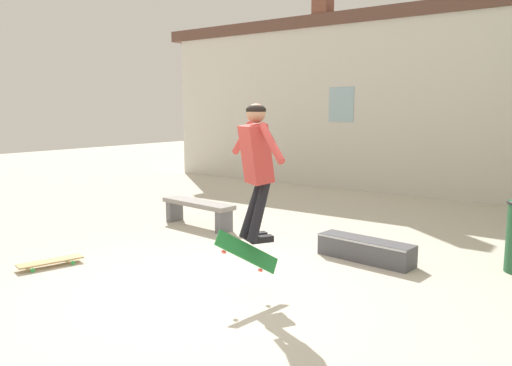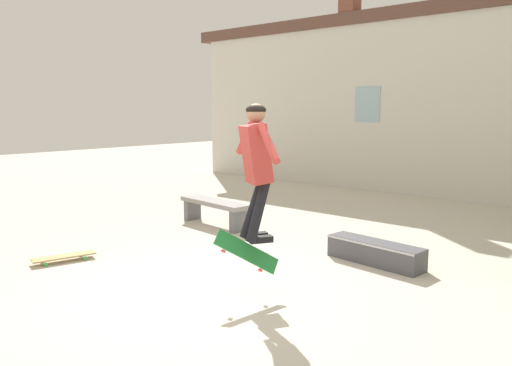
{
  "view_description": "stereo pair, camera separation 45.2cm",
  "coord_description": "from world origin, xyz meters",
  "px_view_note": "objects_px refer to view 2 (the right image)",
  "views": [
    {
      "loc": [
        3.56,
        -4.19,
        2.1
      ],
      "look_at": [
        0.38,
        0.22,
        1.29
      ],
      "focal_mm": 35.0,
      "sensor_mm": 36.0,
      "label": 1
    },
    {
      "loc": [
        3.91,
        -3.91,
        2.1
      ],
      "look_at": [
        0.38,
        0.22,
        1.29
      ],
      "focal_mm": 35.0,
      "sensor_mm": 36.0,
      "label": 2
    }
  ],
  "objects_px": {
    "skater": "(256,160)",
    "skateboard_flipping": "(246,252)",
    "park_bench": "(214,207)",
    "skate_ledge": "(375,252)",
    "skateboard_resting": "(64,256)"
  },
  "relations": [
    {
      "from": "skater",
      "to": "skateboard_resting",
      "type": "bearing_deg",
      "value": 135.67
    },
    {
      "from": "skateboard_flipping",
      "to": "skater",
      "type": "bearing_deg",
      "value": 1.45
    },
    {
      "from": "park_bench",
      "to": "skater",
      "type": "xyz_separation_m",
      "value": [
        2.83,
        -2.13,
        1.21
      ]
    },
    {
      "from": "park_bench",
      "to": "skater",
      "type": "bearing_deg",
      "value": -30.55
    },
    {
      "from": "park_bench",
      "to": "skate_ledge",
      "type": "bearing_deg",
      "value": 3.55
    },
    {
      "from": "skater",
      "to": "skate_ledge",
      "type": "bearing_deg",
      "value": 17.13
    },
    {
      "from": "park_bench",
      "to": "skateboard_flipping",
      "type": "xyz_separation_m",
      "value": [
        2.76,
        -2.21,
        0.18
      ]
    },
    {
      "from": "skater",
      "to": "skateboard_flipping",
      "type": "bearing_deg",
      "value": 171.62
    },
    {
      "from": "skate_ledge",
      "to": "park_bench",
      "type": "bearing_deg",
      "value": -176.66
    },
    {
      "from": "skater",
      "to": "skateboard_flipping",
      "type": "xyz_separation_m",
      "value": [
        -0.07,
        -0.09,
        -1.03
      ]
    },
    {
      "from": "skateboard_flipping",
      "to": "skateboard_resting",
      "type": "xyz_separation_m",
      "value": [
        -2.79,
        -0.68,
        -0.44
      ]
    },
    {
      "from": "skate_ledge",
      "to": "skateboard_flipping",
      "type": "bearing_deg",
      "value": -98.54
    },
    {
      "from": "skateboard_resting",
      "to": "park_bench",
      "type": "bearing_deg",
      "value": 14.93
    },
    {
      "from": "park_bench",
      "to": "skater",
      "type": "distance_m",
      "value": 3.74
    },
    {
      "from": "park_bench",
      "to": "skateboard_flipping",
      "type": "height_order",
      "value": "skateboard_flipping"
    }
  ]
}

